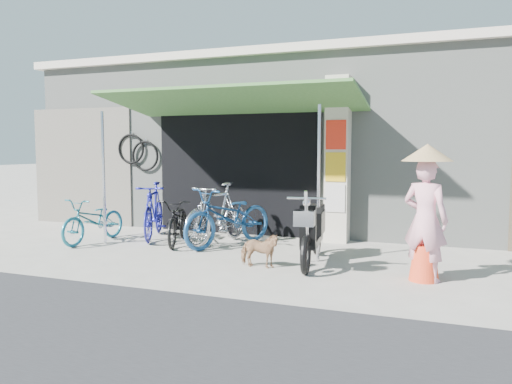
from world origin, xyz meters
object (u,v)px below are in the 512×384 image
at_px(bike_black, 178,221).
at_px(bike_navy, 229,217).
at_px(bike_teal, 94,220).
at_px(bike_blue, 154,211).
at_px(moped, 312,231).
at_px(nun, 426,214).
at_px(bike_silver, 218,213).
at_px(street_dog, 259,250).

height_order(bike_black, bike_navy, bike_navy).
bearing_deg(bike_teal, bike_navy, 16.30).
height_order(bike_teal, bike_blue, bike_blue).
bearing_deg(bike_navy, moped, -0.82).
bearing_deg(bike_teal, bike_blue, 45.26).
bearing_deg(bike_blue, nun, -37.58).
height_order(bike_teal, bike_silver, bike_silver).
height_order(street_dog, moped, moped).
height_order(bike_black, street_dog, bike_black).
height_order(bike_teal, bike_black, bike_black).
bearing_deg(moped, bike_black, 159.52).
xyz_separation_m(bike_navy, nun, (3.29, -1.25, 0.36)).
relative_size(moped, nun, 1.05).
bearing_deg(bike_silver, nun, -8.74).
distance_m(bike_black, bike_navy, 0.94).
height_order(moped, nun, nun).
xyz_separation_m(bike_black, bike_navy, (0.92, 0.16, 0.10)).
relative_size(bike_silver, moped, 0.98).
distance_m(bike_teal, nun, 5.79).
height_order(bike_teal, street_dog, bike_teal).
relative_size(bike_teal, bike_black, 0.99).
distance_m(bike_teal, bike_blue, 1.09).
height_order(bike_black, moped, moped).
distance_m(bike_silver, bike_navy, 0.31).
height_order(bike_blue, street_dog, bike_blue).
relative_size(bike_silver, nun, 1.03).
relative_size(bike_black, bike_silver, 0.86).
xyz_separation_m(bike_teal, bike_blue, (0.80, 0.72, 0.12)).
bearing_deg(nun, bike_black, 5.30).
relative_size(bike_blue, nun, 1.00).
bearing_deg(bike_teal, moped, 0.21).
bearing_deg(bike_blue, street_dog, -50.85).
relative_size(bike_silver, street_dog, 3.02).
height_order(bike_navy, moped, moped).
bearing_deg(bike_silver, street_dog, -35.44).
xyz_separation_m(bike_silver, street_dog, (1.33, -1.46, -0.29)).
height_order(bike_blue, bike_navy, bike_blue).
distance_m(bike_teal, bike_navy, 2.50).
distance_m(street_dog, moped, 0.88).
bearing_deg(bike_silver, bike_navy, -10.33).
xyz_separation_m(bike_black, nun, (4.21, -1.08, 0.46)).
height_order(bike_silver, bike_navy, bike_silver).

